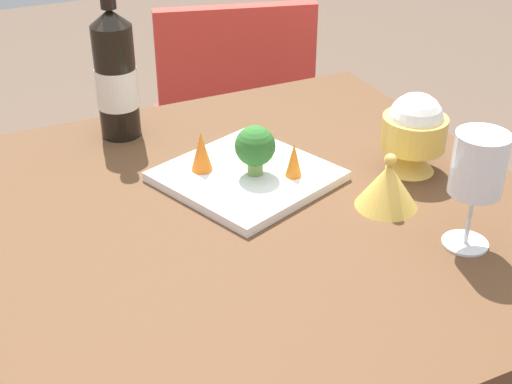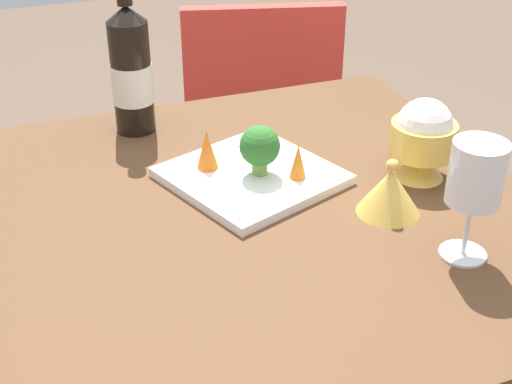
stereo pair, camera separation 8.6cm
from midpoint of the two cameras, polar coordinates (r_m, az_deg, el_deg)
The scene contains 10 objects.
dining_table at distance 1.19m, azimuth 2.08°, elevation -4.83°, with size 0.90×0.90×0.74m.
chair_near_window at distance 1.97m, azimuth 1.54°, elevation 6.08°, with size 0.49×0.49×0.85m.
wine_bottle at distance 1.36m, azimuth -8.07°, elevation 9.54°, with size 0.08×0.08×0.31m.
wine_glass at distance 1.03m, azimuth 19.36°, elevation 1.11°, with size 0.08×0.08×0.18m.
rice_bowl at distance 1.24m, azimuth 14.98°, elevation 4.19°, with size 0.11×0.11×0.14m.
rice_bowl_lid at distance 1.14m, azimuth 12.67°, elevation 0.03°, with size 0.10×0.10×0.09m.
serving_plate at distance 1.22m, azimuth 1.67°, elevation 1.25°, with size 0.32×0.32×0.02m.
broccoli_floret at distance 1.19m, azimuth 2.38°, elevation 3.53°, with size 0.07×0.07×0.09m.
carrot_garnish_left at distance 1.21m, azimuth -1.86°, elevation 3.36°, with size 0.04×0.04×0.07m.
carrot_garnish_right at distance 1.19m, azimuth 5.43°, elevation 2.39°, with size 0.03×0.03×0.06m.
Camera 2 is at (-0.34, -0.91, 1.34)m, focal length 50.54 mm.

